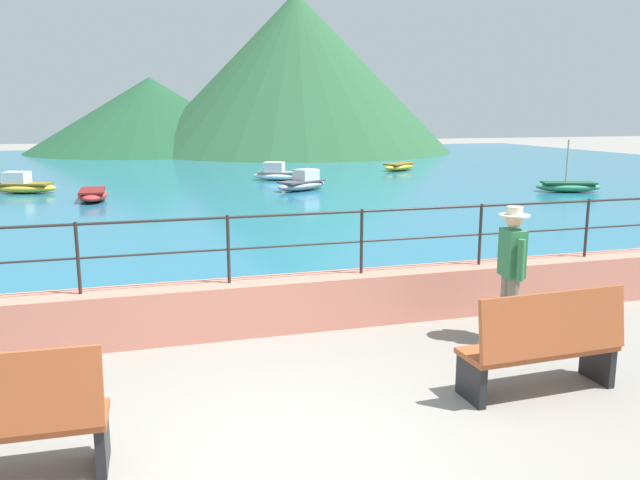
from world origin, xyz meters
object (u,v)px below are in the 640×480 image
person_walking (511,267)px  boat_3 (279,174)px  boat_2 (568,186)px  boat_1 (302,183)px  boat_5 (399,166)px  boat_0 (23,186)px  boat_4 (93,195)px  bench_far (544,343)px

person_walking → boat_3: person_walking is taller
person_walking → boat_2: (10.58, 12.73, -0.72)m
boat_1 → boat_5: size_ratio=1.01×
boat_1 → boat_5: 9.38m
boat_3 → boat_5: (6.76, 2.85, -0.07)m
boat_2 → boat_3: bearing=142.9°
boat_0 → boat_3: (9.73, 1.72, 0.00)m
boat_5 → boat_4: bearing=-152.4°
boat_2 → boat_5: (-2.39, 9.77, -0.01)m
boat_2 → boat_5: 10.06m
boat_3 → boat_0: bearing=-170.0°
boat_2 → boat_4: bearing=171.5°
boat_0 → boat_1: bearing=-11.5°
bench_far → boat_3: size_ratio=0.70×
person_walking → boat_1: size_ratio=0.72×
person_walking → boat_2: boat_2 is taller
bench_far → boat_4: 17.49m
boat_2 → boat_5: size_ratio=1.03×
person_walking → boat_5: person_walking is taller
boat_5 → boat_0: bearing=-164.5°
boat_0 → boat_5: 17.11m
boat_2 → boat_5: bearing=103.7°
boat_3 → boat_4: size_ratio=1.07×
boat_2 → boat_5: boat_2 is taller
bench_far → boat_1: bench_far is taller
boat_3 → boat_4: bearing=-148.2°
boat_2 → boat_3: size_ratio=1.00×
boat_0 → boat_5: bearing=15.5°
boat_4 → person_walking: bearing=-69.0°
bench_far → boat_3: bench_far is taller
boat_3 → boat_5: bearing=22.8°
boat_0 → boat_2: size_ratio=1.00×
boat_1 → boat_3: 3.71m
person_walking → boat_5: size_ratio=0.73×
boat_5 → boat_2: bearing=-76.3°
boat_1 → boat_3: bearing=90.7°
boat_0 → boat_4: 3.72m
boat_0 → boat_3: size_ratio=1.00×
bench_far → boat_0: size_ratio=0.70×
boat_4 → boat_5: size_ratio=0.96×
bench_far → boat_1: (2.04, 17.46, -0.23)m
bench_far → boat_0: (-7.74, 19.45, -0.23)m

